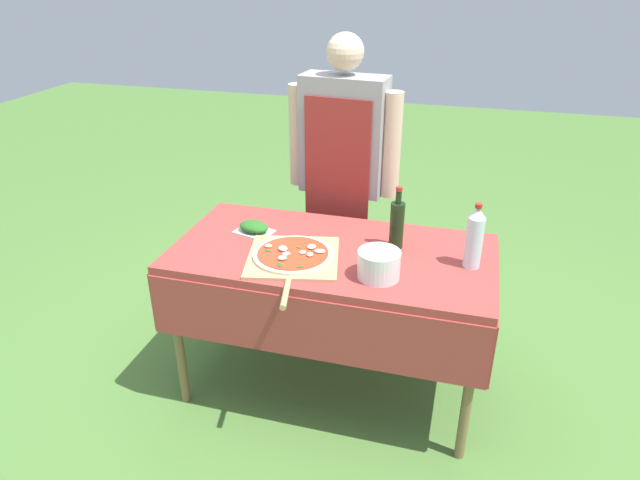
% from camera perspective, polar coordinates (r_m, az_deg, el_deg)
% --- Properties ---
extents(ground_plane, '(12.00, 12.00, 0.00)m').
position_cam_1_polar(ground_plane, '(2.89, 1.11, -14.13)').
color(ground_plane, '#517F38').
extents(prep_table, '(1.40, 0.72, 0.74)m').
position_cam_1_polar(prep_table, '(2.51, 1.24, -2.70)').
color(prep_table, '#A83D38').
rests_on(prep_table, ground).
extents(person_cook, '(0.59, 0.23, 1.57)m').
position_cam_1_polar(person_cook, '(2.95, 2.31, 7.59)').
color(person_cook, '#4C4C51').
rests_on(person_cook, ground).
extents(pizza_on_peel, '(0.45, 0.61, 0.05)m').
position_cam_1_polar(pizza_on_peel, '(2.39, -2.72, -1.65)').
color(pizza_on_peel, tan).
rests_on(pizza_on_peel, prep_table).
extents(oil_bottle, '(0.06, 0.06, 0.28)m').
position_cam_1_polar(oil_bottle, '(2.47, 7.70, 1.63)').
color(oil_bottle, black).
rests_on(oil_bottle, prep_table).
extents(water_bottle, '(0.07, 0.07, 0.28)m').
position_cam_1_polar(water_bottle, '(2.36, 15.20, 0.25)').
color(water_bottle, silver).
rests_on(water_bottle, prep_table).
extents(herb_container, '(0.19, 0.16, 0.05)m').
position_cam_1_polar(herb_container, '(2.63, -6.63, 1.27)').
color(herb_container, silver).
rests_on(herb_container, prep_table).
extents(mixing_tub, '(0.17, 0.17, 0.11)m').
position_cam_1_polar(mixing_tub, '(2.25, 5.90, -2.44)').
color(mixing_tub, silver).
rests_on(mixing_tub, prep_table).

